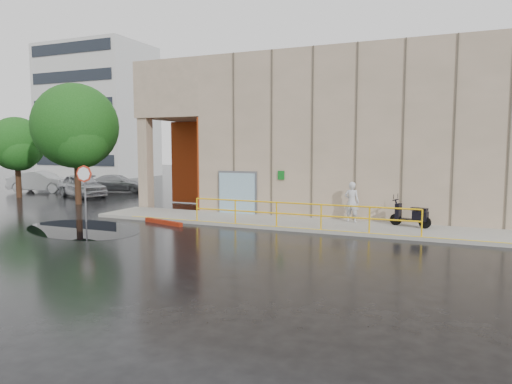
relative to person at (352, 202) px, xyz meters
The scene contains 15 objects.
ground 8.14m from the person, 137.82° to the right, with size 120.00×120.00×0.00m, color black.
sidewalk 2.39m from the person, 155.10° to the right, with size 20.00×3.00×0.15m, color gray.
building 6.46m from the person, 98.99° to the left, with size 20.00×10.17×8.00m.
guardrail 2.88m from the person, 127.32° to the right, with size 9.56×0.06×1.03m.
distant_building 41.29m from the person, 146.42° to the left, with size 12.00×8.08×15.00m.
person is the anchor object (origin of this frame).
scooter 2.51m from the person, ahead, with size 1.75×1.01×1.32m.
stop_sign 12.12m from the person, 161.71° to the right, with size 0.78×0.20×2.62m.
red_curb 8.42m from the person, 159.57° to the right, with size 2.40×0.18×0.18m, color maroon.
puddle 11.61m from the person, 152.81° to the right, with size 6.09×3.75×0.01m, color black.
car_a 19.95m from the person, 167.29° to the left, with size 1.86×4.63×1.58m, color silver.
car_b 25.35m from the person, 166.97° to the left, with size 1.69×4.85×1.60m, color silver.
car_c 21.05m from the person, 157.37° to the left, with size 1.82×4.49×1.30m, color #9A9DA1.
tree_near 16.85m from the person, behind, with size 5.01×5.01×7.18m.
tree_far 23.19m from the person, behind, with size 3.66×3.61×5.46m.
Camera 1 is at (9.76, -14.50, 3.45)m, focal length 32.00 mm.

